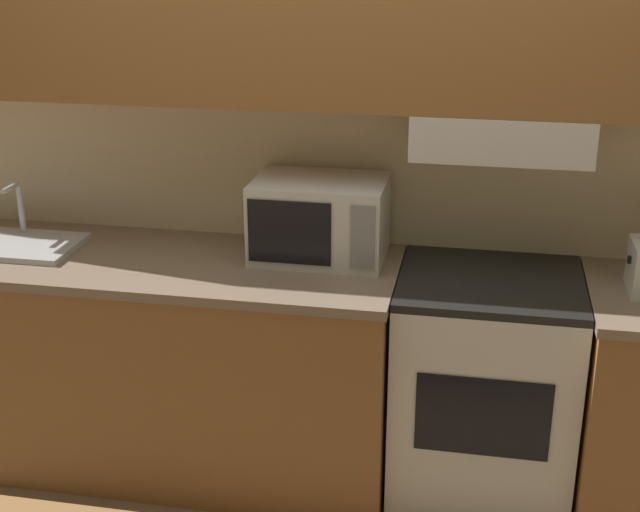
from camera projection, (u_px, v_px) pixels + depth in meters
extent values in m
plane|color=#7F664C|center=(334.00, 430.00, 3.92)|extent=(16.00, 16.00, 0.00)
cube|color=beige|center=(336.00, 146.00, 3.50)|extent=(5.54, 0.05, 2.55)
cube|color=silver|center=(501.00, 133.00, 3.17)|extent=(0.63, 0.34, 0.16)
cube|color=#936033|center=(162.00, 365.00, 3.59)|extent=(1.85, 0.66, 0.86)
cube|color=#84705B|center=(155.00, 262.00, 3.43)|extent=(1.87, 0.68, 0.04)
cube|color=silver|center=(483.00, 391.00, 3.38)|extent=(0.66, 0.60, 0.86)
cube|color=black|center=(491.00, 283.00, 3.23)|extent=(0.66, 0.60, 0.03)
cube|color=black|center=(483.00, 417.00, 3.08)|extent=(0.47, 0.01, 0.30)
cylinder|color=black|center=(448.00, 290.00, 3.14)|extent=(0.09, 0.09, 0.01)
cylinder|color=black|center=(535.00, 296.00, 3.08)|extent=(0.09, 0.09, 0.01)
cylinder|color=black|center=(451.00, 265.00, 3.36)|extent=(0.09, 0.09, 0.01)
cylinder|color=black|center=(532.00, 271.00, 3.31)|extent=(0.09, 0.09, 0.01)
cube|color=silver|center=(320.00, 219.00, 3.38)|extent=(0.50, 0.35, 0.31)
cube|color=black|center=(289.00, 233.00, 3.23)|extent=(0.31, 0.01, 0.24)
cube|color=gray|center=(362.00, 237.00, 3.18)|extent=(0.09, 0.01, 0.24)
cube|color=black|center=(629.00, 260.00, 3.08)|extent=(0.01, 0.02, 0.02)
cube|color=#B7BABF|center=(9.00, 245.00, 3.52)|extent=(0.55, 0.33, 0.02)
cube|color=#4C4F54|center=(7.00, 245.00, 3.51)|extent=(0.47, 0.25, 0.01)
cylinder|color=#B7BABF|center=(21.00, 208.00, 3.60)|extent=(0.02, 0.02, 0.20)
cylinder|color=#B7BABF|center=(10.00, 188.00, 3.51)|extent=(0.02, 0.12, 0.02)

